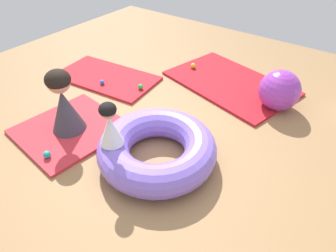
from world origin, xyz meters
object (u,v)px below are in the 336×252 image
at_px(child_in_white, 110,124).
at_px(play_ball_teal, 47,155).
at_px(play_ball_blue, 102,82).
at_px(play_ball_green, 141,87).
at_px(play_ball_yellow, 193,66).
at_px(adult_seated, 63,102).
at_px(exercise_ball_large, 280,90).
at_px(inflatable_cushion, 157,149).

xyz_separation_m(child_in_white, play_ball_teal, (-0.68, -0.37, -0.50)).
bearing_deg(play_ball_blue, play_ball_teal, -65.35).
bearing_deg(play_ball_teal, play_ball_green, 93.93).
bearing_deg(play_ball_yellow, adult_seated, -99.14).
bearing_deg(play_ball_yellow, play_ball_blue, -123.25).
bearing_deg(exercise_ball_large, play_ball_green, -156.50).
height_order(play_ball_blue, exercise_ball_large, exercise_ball_large).
bearing_deg(exercise_ball_large, inflatable_cushion, -110.76).
height_order(play_ball_teal, exercise_ball_large, exercise_ball_large).
distance_m(child_in_white, play_ball_green, 1.65).
relative_size(play_ball_teal, play_ball_green, 1.06).
height_order(inflatable_cushion, exercise_ball_large, exercise_ball_large).
relative_size(child_in_white, play_ball_green, 6.15).
bearing_deg(adult_seated, exercise_ball_large, 144.50).
distance_m(inflatable_cushion, play_ball_green, 1.50).
relative_size(play_ball_green, exercise_ball_large, 0.14).
bearing_deg(play_ball_blue, play_ball_green, 22.90).
bearing_deg(adult_seated, inflatable_cushion, 108.16).
bearing_deg(adult_seated, play_ball_teal, 31.50).
bearing_deg(play_ball_teal, exercise_ball_large, 56.40).
relative_size(adult_seated, play_ball_green, 10.31).
bearing_deg(play_ball_blue, adult_seated, -65.04).
bearing_deg(play_ball_green, play_ball_blue, -157.10).
xyz_separation_m(play_ball_blue, play_ball_green, (0.56, 0.24, 0.00)).
height_order(play_ball_green, exercise_ball_large, exercise_ball_large).
height_order(child_in_white, exercise_ball_large, child_in_white).
height_order(adult_seated, play_ball_green, adult_seated).
bearing_deg(exercise_ball_large, child_in_white, -114.77).
relative_size(child_in_white, exercise_ball_large, 0.87).
bearing_deg(play_ball_yellow, inflatable_cushion, -67.78).
bearing_deg(child_in_white, play_ball_yellow, 102.76).
height_order(inflatable_cushion, play_ball_blue, inflatable_cushion).
relative_size(play_ball_teal, exercise_ball_large, 0.15).
height_order(play_ball_blue, play_ball_yellow, play_ball_yellow).
bearing_deg(play_ball_yellow, play_ball_green, -104.55).
distance_m(play_ball_blue, play_ball_yellow, 1.51).
xyz_separation_m(inflatable_cushion, play_ball_teal, (-0.98, -0.71, -0.09)).
relative_size(inflatable_cushion, play_ball_yellow, 15.23).
height_order(child_in_white, play_ball_green, child_in_white).
xyz_separation_m(child_in_white, play_ball_yellow, (-0.53, 2.38, -0.50)).
height_order(play_ball_green, play_ball_yellow, play_ball_yellow).
height_order(inflatable_cushion, adult_seated, adult_seated).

